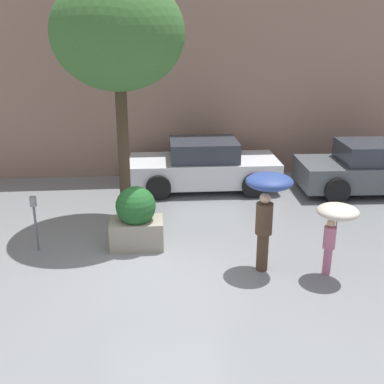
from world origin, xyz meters
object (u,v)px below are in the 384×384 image
(person_adult, at_px, (268,197))
(parking_meter, at_px, (34,212))
(street_tree, at_px, (118,35))
(parked_car_near, at_px, (203,166))
(parked_car_far, at_px, (371,169))
(person_child, at_px, (336,219))
(planter_box, at_px, (136,219))

(person_adult, distance_m, parking_meter, 4.73)
(street_tree, bearing_deg, parked_car_near, 47.35)
(person_adult, bearing_deg, parked_car_near, 46.73)
(parked_car_near, bearing_deg, person_adult, -171.84)
(street_tree, xyz_separation_m, parking_meter, (-1.78, -1.47, -3.42))
(parking_meter, bearing_deg, street_tree, 39.59)
(person_adult, xyz_separation_m, street_tree, (-2.76, 2.65, 2.82))
(person_adult, xyz_separation_m, parked_car_near, (-0.65, 4.93, -0.80))
(parked_car_far, relative_size, parking_meter, 3.44)
(parked_car_near, xyz_separation_m, street_tree, (-2.11, -2.29, 3.62))
(person_child, bearing_deg, parked_car_far, 99.62)
(planter_box, xyz_separation_m, parking_meter, (-2.07, 0.00, 0.22))
(planter_box, xyz_separation_m, parked_car_near, (1.82, 3.76, 0.01))
(planter_box, xyz_separation_m, street_tree, (-0.29, 1.48, 3.63))
(parked_car_near, relative_size, street_tree, 0.76)
(person_adult, height_order, parked_car_near, person_adult)
(person_child, bearing_deg, planter_box, -162.15)
(person_child, xyz_separation_m, street_tree, (-3.95, 3.03, 3.13))
(planter_box, bearing_deg, street_tree, 100.93)
(person_adult, relative_size, person_child, 1.34)
(street_tree, bearing_deg, parked_car_far, 13.37)
(person_adult, bearing_deg, planter_box, 103.89)
(person_child, distance_m, street_tree, 5.88)
(parked_car_near, height_order, street_tree, street_tree)
(parked_car_near, height_order, parked_car_far, same)
(parking_meter, bearing_deg, person_child, -15.25)
(street_tree, height_order, parking_meter, street_tree)
(planter_box, bearing_deg, person_adult, -25.27)
(planter_box, height_order, person_adult, person_adult)
(person_adult, relative_size, parked_car_near, 0.45)
(parked_car_far, xyz_separation_m, street_tree, (-6.77, -1.61, 3.62))
(person_child, distance_m, parked_car_near, 5.65)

